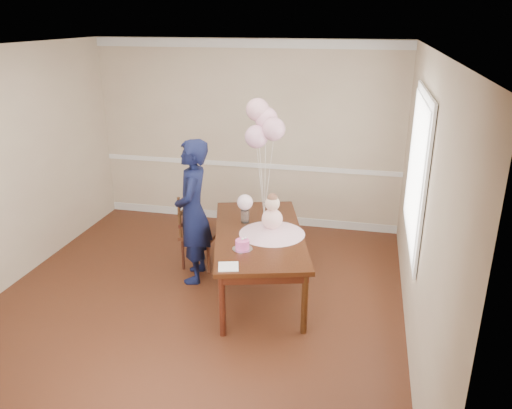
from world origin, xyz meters
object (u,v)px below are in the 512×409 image
(dining_chair_seat, at_px, (200,235))
(woman, at_px, (193,212))
(dining_table_top, at_px, (259,234))
(birthday_cake, at_px, (242,244))

(dining_chair_seat, relative_size, woman, 0.24)
(dining_table_top, xyz_separation_m, birthday_cake, (-0.07, -0.47, 0.08))
(dining_chair_seat, distance_m, woman, 0.54)
(dining_chair_seat, height_order, woman, woman)
(birthday_cake, height_order, woman, woman)
(birthday_cake, bearing_deg, dining_table_top, 81.60)
(dining_table_top, relative_size, woman, 1.12)
(dining_table_top, xyz_separation_m, woman, (-0.80, 0.10, 0.16))
(birthday_cake, bearing_deg, woman, 142.41)
(dining_table_top, height_order, birthday_cake, birthday_cake)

